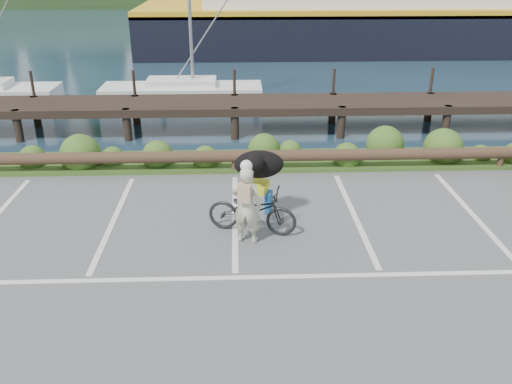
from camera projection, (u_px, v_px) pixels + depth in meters
ground at (235, 266)px, 9.90m from camera, size 72.00×72.00×0.00m
vegetation_strip at (235, 161)px, 14.72m from camera, size 34.00×1.60×0.10m
log_rail at (235, 172)px, 14.11m from camera, size 32.00×0.30×0.60m
bicycle at (252, 210)px, 10.93m from camera, size 1.94×1.11×0.96m
cyclist at (247, 205)px, 10.42m from camera, size 0.66×0.52×1.59m
dog at (259, 164)px, 11.13m from camera, size 0.76×1.12×0.59m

